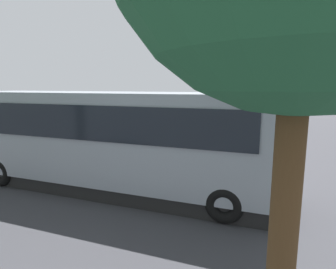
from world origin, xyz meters
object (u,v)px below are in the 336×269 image
(spectator_centre, at_px, (119,140))
(stunt_motorcycle, at_px, (192,128))
(spectator_far_left, at_px, (167,146))
(parked_motorcycle_silver, at_px, (81,153))
(parked_motorcycle_dark, at_px, (203,166))
(traffic_cone, at_px, (221,149))
(spectator_left, at_px, (138,143))
(tour_bus, at_px, (113,141))

(spectator_centre, xyz_separation_m, stunt_motorcycle, (-2.00, -4.54, 0.01))
(spectator_far_left, xyz_separation_m, parked_motorcycle_silver, (4.02, 0.41, -0.54))
(spectator_centre, relative_size, parked_motorcycle_dark, 0.86)
(spectator_far_left, height_order, parked_motorcycle_silver, spectator_far_left)
(parked_motorcycle_silver, bearing_deg, traffic_cone, -144.94)
(spectator_far_left, distance_m, spectator_left, 1.45)
(spectator_left, relative_size, parked_motorcycle_dark, 0.82)
(spectator_left, bearing_deg, spectator_centre, -2.52)
(parked_motorcycle_silver, relative_size, traffic_cone, 3.26)
(spectator_left, distance_m, parked_motorcycle_silver, 2.70)
(parked_motorcycle_dark, bearing_deg, parked_motorcycle_silver, -0.05)
(tour_bus, distance_m, traffic_cone, 6.70)
(spectator_far_left, relative_size, traffic_cone, 2.72)
(spectator_left, height_order, parked_motorcycle_dark, spectator_left)
(parked_motorcycle_dark, bearing_deg, spectator_centre, -9.33)
(parked_motorcycle_dark, bearing_deg, traffic_cone, -88.59)
(parked_motorcycle_silver, xyz_separation_m, parked_motorcycle_dark, (-5.63, 0.01, 0.00))
(spectator_far_left, distance_m, spectator_centre, 2.46)
(spectator_far_left, bearing_deg, tour_bus, 72.66)
(spectator_left, xyz_separation_m, spectator_centre, (1.01, -0.04, 0.06))
(spectator_far_left, distance_m, parked_motorcycle_dark, 1.75)
(spectator_left, xyz_separation_m, stunt_motorcycle, (-0.98, -4.59, 0.07))
(parked_motorcycle_silver, xyz_separation_m, stunt_motorcycle, (-3.56, -5.21, 0.58))
(spectator_far_left, bearing_deg, parked_motorcycle_silver, 5.84)
(tour_bus, relative_size, stunt_motorcycle, 5.73)
(spectator_left, bearing_deg, stunt_motorcycle, -102.08)
(spectator_far_left, relative_size, spectator_centre, 0.97)
(spectator_left, height_order, spectator_centre, spectator_centre)
(parked_motorcycle_dark, relative_size, stunt_motorcycle, 1.06)
(tour_bus, distance_m, spectator_centre, 3.38)
(spectator_left, xyz_separation_m, parked_motorcycle_silver, (2.58, 0.62, -0.51))
(traffic_cone, bearing_deg, tour_bus, 69.06)
(stunt_motorcycle, bearing_deg, spectator_left, 77.92)
(spectator_left, distance_m, traffic_cone, 4.46)
(spectator_far_left, xyz_separation_m, traffic_cone, (-1.52, -3.47, -0.72))
(parked_motorcycle_silver, distance_m, parked_motorcycle_dark, 5.63)
(spectator_centre, bearing_deg, spectator_left, 177.48)
(parked_motorcycle_dark, xyz_separation_m, traffic_cone, (0.10, -3.89, -0.18))
(parked_motorcycle_silver, height_order, traffic_cone, parked_motorcycle_silver)
(spectator_far_left, height_order, traffic_cone, spectator_far_left)
(parked_motorcycle_dark, height_order, traffic_cone, parked_motorcycle_dark)
(spectator_left, xyz_separation_m, parked_motorcycle_dark, (-3.05, 0.62, -0.51))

